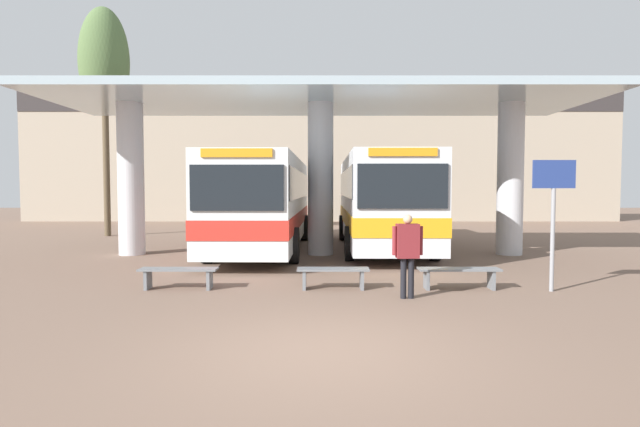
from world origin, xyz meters
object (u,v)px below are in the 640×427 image
object	(u,v)px
transit_bus_center_bay	(380,198)
waiting_bench_near_pillar	(332,274)
info_sign_platform	(553,198)
pedestrian_waiting	(407,247)
waiting_bench_mid_platform	(178,274)
transit_bus_left_bay	(264,199)
waiting_bench_far_platform	(458,273)
poplar_tree_behind_left	(103,64)

from	to	relation	value
transit_bus_center_bay	waiting_bench_near_pillar	distance (m)	7.90
info_sign_platform	pedestrian_waiting	bearing A→B (deg)	-167.79
waiting_bench_mid_platform	info_sign_platform	distance (m)	8.26
transit_bus_left_bay	waiting_bench_far_platform	xyz separation A→B (m)	(5.05, -7.20, -1.47)
waiting_bench_mid_platform	poplar_tree_behind_left	bearing A→B (deg)	118.96
info_sign_platform	pedestrian_waiting	size ratio (longest dim) A/B	1.67
transit_bus_left_bay	transit_bus_center_bay	size ratio (longest dim) A/B	1.07
transit_bus_left_bay	waiting_bench_mid_platform	xyz separation A→B (m)	(-1.11, -7.20, -1.47)
transit_bus_center_bay	waiting_bench_near_pillar	bearing A→B (deg)	76.11
waiting_bench_mid_platform	poplar_tree_behind_left	distance (m)	15.90
info_sign_platform	poplar_tree_behind_left	world-z (taller)	poplar_tree_behind_left
transit_bus_center_bay	info_sign_platform	bearing A→B (deg)	110.20
info_sign_platform	poplar_tree_behind_left	bearing A→B (deg)	140.00
waiting_bench_near_pillar	waiting_bench_mid_platform	xyz separation A→B (m)	(-3.39, 0.00, 0.00)
transit_bus_left_bay	transit_bus_center_bay	world-z (taller)	transit_bus_center_bay
pedestrian_waiting	poplar_tree_behind_left	distance (m)	18.87
transit_bus_left_bay	waiting_bench_mid_platform	world-z (taller)	transit_bus_left_bay
pedestrian_waiting	info_sign_platform	bearing A→B (deg)	8.33
transit_bus_center_bay	waiting_bench_far_platform	size ratio (longest dim) A/B	5.92
waiting_bench_mid_platform	poplar_tree_behind_left	world-z (taller)	poplar_tree_behind_left
waiting_bench_near_pillar	poplar_tree_behind_left	distance (m)	17.62
poplar_tree_behind_left	waiting_bench_far_platform	bearing A→B (deg)	-43.42
transit_bus_left_bay	poplar_tree_behind_left	xyz separation A→B (m)	(-7.89, 5.04, 6.10)
transit_bus_center_bay	pedestrian_waiting	size ratio (longest dim) A/B	6.24
waiting_bench_mid_platform	waiting_bench_far_platform	world-z (taller)	same
transit_bus_left_bay	waiting_bench_mid_platform	bearing A→B (deg)	82.12
transit_bus_center_bay	waiting_bench_mid_platform	bearing A→B (deg)	55.20
waiting_bench_far_platform	pedestrian_waiting	xyz separation A→B (m)	(-1.30, -0.93, 0.69)
transit_bus_left_bay	waiting_bench_near_pillar	world-z (taller)	transit_bus_left_bay
pedestrian_waiting	waiting_bench_mid_platform	bearing A→B (deg)	165.25
waiting_bench_near_pillar	waiting_bench_mid_platform	world-z (taller)	same
waiting_bench_near_pillar	waiting_bench_mid_platform	bearing A→B (deg)	180.00
transit_bus_center_bay	pedestrian_waiting	distance (m)	8.49
transit_bus_center_bay	waiting_bench_near_pillar	size ratio (longest dim) A/B	6.69
transit_bus_center_bay	pedestrian_waiting	bearing A→B (deg)	87.39
transit_bus_center_bay	info_sign_platform	xyz separation A→B (m)	(2.75, -7.74, 0.16)
waiting_bench_far_platform	poplar_tree_behind_left	size ratio (longest dim) A/B	0.17
waiting_bench_mid_platform	pedestrian_waiting	size ratio (longest dim) A/B	1.00
transit_bus_left_bay	pedestrian_waiting	bearing A→B (deg)	115.66
waiting_bench_near_pillar	waiting_bench_far_platform	xyz separation A→B (m)	(2.77, 0.00, 0.01)
transit_bus_left_bay	waiting_bench_mid_platform	distance (m)	7.43
transit_bus_left_bay	poplar_tree_behind_left	distance (m)	11.17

